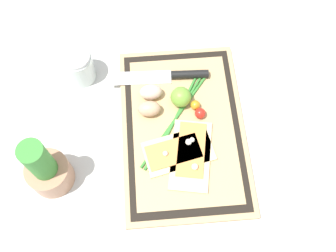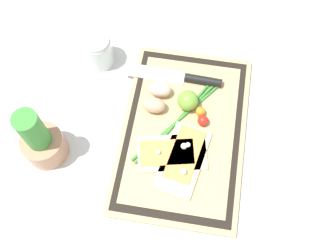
{
  "view_description": "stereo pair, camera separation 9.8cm",
  "coord_description": "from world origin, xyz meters",
  "px_view_note": "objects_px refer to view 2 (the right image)",
  "views": [
    {
      "loc": [
        -0.41,
        0.07,
        0.93
      ],
      "look_at": [
        0.0,
        0.04,
        0.03
      ],
      "focal_mm": 42.0,
      "sensor_mm": 36.0,
      "label": 1
    },
    {
      "loc": [
        -0.4,
        -0.03,
        0.93
      ],
      "look_at": [
        0.0,
        0.04,
        0.03
      ],
      "focal_mm": 42.0,
      "sensor_mm": 36.0,
      "label": 2
    }
  ],
  "objects_px": {
    "pizza_slice_far": "(171,153)",
    "egg_pink": "(160,90)",
    "pizza_slice_near": "(183,158)",
    "lime": "(187,100)",
    "knife": "(189,78)",
    "cherry_tomato_yellow": "(200,111)",
    "herb_pot": "(41,141)",
    "sauce_jar": "(98,51)",
    "egg_brown": "(154,105)",
    "cherry_tomato_red": "(203,121)"
  },
  "relations": [
    {
      "from": "pizza_slice_far",
      "to": "egg_pink",
      "type": "distance_m",
      "value": 0.17
    },
    {
      "from": "pizza_slice_near",
      "to": "lime",
      "type": "relative_size",
      "value": 3.72
    },
    {
      "from": "knife",
      "to": "lime",
      "type": "height_order",
      "value": "lime"
    },
    {
      "from": "egg_pink",
      "to": "cherry_tomato_yellow",
      "type": "bearing_deg",
      "value": -111.03
    },
    {
      "from": "lime",
      "to": "herb_pot",
      "type": "xyz_separation_m",
      "value": [
        -0.18,
        0.33,
        0.02
      ]
    },
    {
      "from": "pizza_slice_near",
      "to": "pizza_slice_far",
      "type": "height_order",
      "value": "same"
    },
    {
      "from": "pizza_slice_near",
      "to": "pizza_slice_far",
      "type": "relative_size",
      "value": 1.07
    },
    {
      "from": "sauce_jar",
      "to": "pizza_slice_far",
      "type": "bearing_deg",
      "value": -136.04
    },
    {
      "from": "pizza_slice_far",
      "to": "herb_pot",
      "type": "distance_m",
      "value": 0.31
    },
    {
      "from": "cherry_tomato_yellow",
      "to": "sauce_jar",
      "type": "bearing_deg",
      "value": 66.38
    },
    {
      "from": "egg_pink",
      "to": "sauce_jar",
      "type": "relative_size",
      "value": 0.62
    },
    {
      "from": "egg_brown",
      "to": "cherry_tomato_yellow",
      "type": "height_order",
      "value": "egg_brown"
    },
    {
      "from": "sauce_jar",
      "to": "knife",
      "type": "bearing_deg",
      "value": -97.74
    },
    {
      "from": "egg_brown",
      "to": "sauce_jar",
      "type": "relative_size",
      "value": 0.62
    },
    {
      "from": "pizza_slice_far",
      "to": "lime",
      "type": "bearing_deg",
      "value": -7.96
    },
    {
      "from": "pizza_slice_far",
      "to": "knife",
      "type": "height_order",
      "value": "pizza_slice_far"
    },
    {
      "from": "egg_pink",
      "to": "sauce_jar",
      "type": "height_order",
      "value": "sauce_jar"
    },
    {
      "from": "pizza_slice_near",
      "to": "herb_pot",
      "type": "distance_m",
      "value": 0.34
    },
    {
      "from": "cherry_tomato_red",
      "to": "sauce_jar",
      "type": "height_order",
      "value": "sauce_jar"
    },
    {
      "from": "pizza_slice_far",
      "to": "cherry_tomato_yellow",
      "type": "xyz_separation_m",
      "value": [
        0.12,
        -0.06,
        0.01
      ]
    },
    {
      "from": "knife",
      "to": "cherry_tomato_red",
      "type": "distance_m",
      "value": 0.13
    },
    {
      "from": "pizza_slice_near",
      "to": "lime",
      "type": "height_order",
      "value": "lime"
    },
    {
      "from": "pizza_slice_far",
      "to": "sauce_jar",
      "type": "bearing_deg",
      "value": 43.96
    },
    {
      "from": "pizza_slice_near",
      "to": "sauce_jar",
      "type": "distance_m",
      "value": 0.38
    },
    {
      "from": "lime",
      "to": "herb_pot",
      "type": "relative_size",
      "value": 0.28
    },
    {
      "from": "knife",
      "to": "egg_brown",
      "type": "height_order",
      "value": "egg_brown"
    },
    {
      "from": "pizza_slice_near",
      "to": "egg_pink",
      "type": "distance_m",
      "value": 0.19
    },
    {
      "from": "egg_brown",
      "to": "cherry_tomato_red",
      "type": "distance_m",
      "value": 0.13
    },
    {
      "from": "pizza_slice_near",
      "to": "cherry_tomato_red",
      "type": "xyz_separation_m",
      "value": [
        0.11,
        -0.03,
        0.01
      ]
    },
    {
      "from": "pizza_slice_far",
      "to": "knife",
      "type": "distance_m",
      "value": 0.22
    },
    {
      "from": "egg_pink",
      "to": "cherry_tomato_yellow",
      "type": "relative_size",
      "value": 2.34
    },
    {
      "from": "herb_pot",
      "to": "sauce_jar",
      "type": "relative_size",
      "value": 2.01
    },
    {
      "from": "herb_pot",
      "to": "sauce_jar",
      "type": "bearing_deg",
      "value": -12.48
    },
    {
      "from": "knife",
      "to": "pizza_slice_near",
      "type": "bearing_deg",
      "value": -175.56
    },
    {
      "from": "pizza_slice_near",
      "to": "knife",
      "type": "distance_m",
      "value": 0.23
    },
    {
      "from": "egg_brown",
      "to": "herb_pot",
      "type": "height_order",
      "value": "herb_pot"
    },
    {
      "from": "cherry_tomato_red",
      "to": "knife",
      "type": "bearing_deg",
      "value": 23.15
    },
    {
      "from": "pizza_slice_near",
      "to": "cherry_tomato_red",
      "type": "distance_m",
      "value": 0.11
    },
    {
      "from": "egg_brown",
      "to": "cherry_tomato_yellow",
      "type": "xyz_separation_m",
      "value": [
        0.01,
        -0.12,
        -0.01
      ]
    },
    {
      "from": "cherry_tomato_yellow",
      "to": "egg_brown",
      "type": "bearing_deg",
      "value": 92.46
    },
    {
      "from": "pizza_slice_far",
      "to": "cherry_tomato_red",
      "type": "distance_m",
      "value": 0.12
    },
    {
      "from": "cherry_tomato_yellow",
      "to": "herb_pot",
      "type": "bearing_deg",
      "value": 113.56
    },
    {
      "from": "cherry_tomato_yellow",
      "to": "sauce_jar",
      "type": "relative_size",
      "value": 0.26
    },
    {
      "from": "egg_brown",
      "to": "herb_pot",
      "type": "bearing_deg",
      "value": 122.1
    },
    {
      "from": "pizza_slice_far",
      "to": "egg_brown",
      "type": "relative_size",
      "value": 3.14
    },
    {
      "from": "knife",
      "to": "cherry_tomato_yellow",
      "type": "xyz_separation_m",
      "value": [
        -0.1,
        -0.04,
        0.0
      ]
    },
    {
      "from": "pizza_slice_near",
      "to": "egg_pink",
      "type": "bearing_deg",
      "value": 26.68
    },
    {
      "from": "lime",
      "to": "herb_pot",
      "type": "height_order",
      "value": "herb_pot"
    },
    {
      "from": "pizza_slice_near",
      "to": "cherry_tomato_yellow",
      "type": "bearing_deg",
      "value": -10.58
    },
    {
      "from": "lime",
      "to": "cherry_tomato_yellow",
      "type": "relative_size",
      "value": 2.12
    }
  ]
}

